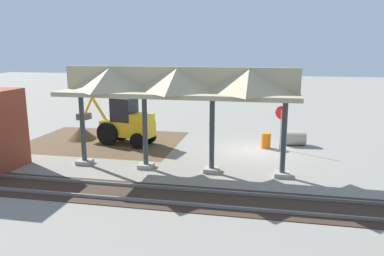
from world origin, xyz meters
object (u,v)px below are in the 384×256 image
object	(u,v)px
traffic_barrel	(266,140)
stop_sign	(281,118)
backhoe	(125,123)
concrete_pipe	(295,138)

from	to	relation	value
traffic_barrel	stop_sign	bearing A→B (deg)	170.25
backhoe	traffic_barrel	size ratio (longest dim) A/B	5.83
concrete_pipe	stop_sign	bearing A→B (deg)	51.28
stop_sign	concrete_pipe	distance (m)	2.01
stop_sign	concrete_pipe	size ratio (longest dim) A/B	1.96
stop_sign	backhoe	xyz separation A→B (m)	(9.18, 0.52, -0.55)
stop_sign	traffic_barrel	distance (m)	1.60
stop_sign	traffic_barrel	size ratio (longest dim) A/B	2.79
backhoe	traffic_barrel	bearing A→B (deg)	-175.51
stop_sign	traffic_barrel	bearing A→B (deg)	-9.75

